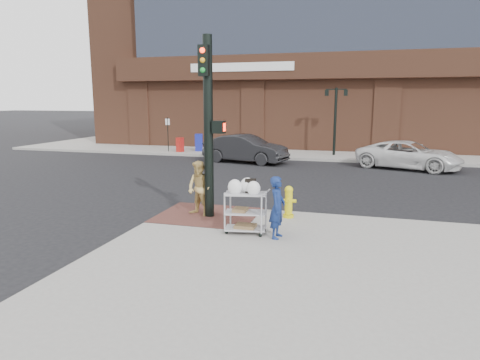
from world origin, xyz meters
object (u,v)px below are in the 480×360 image
(traffic_signal_pole, at_px, (209,122))
(woman_blue, at_px, (277,207))
(sedan_dark, at_px, (245,149))
(utility_cart, at_px, (245,209))
(pedestrian_tan, at_px, (199,189))
(lamp_post, at_px, (335,114))
(minivan_white, at_px, (409,155))
(fire_hydrant, at_px, (289,201))

(traffic_signal_pole, distance_m, woman_blue, 3.23)
(sedan_dark, height_order, utility_cart, sedan_dark)
(pedestrian_tan, bearing_deg, utility_cart, -15.15)
(sedan_dark, bearing_deg, utility_cart, -152.44)
(utility_cart, bearing_deg, sedan_dark, 105.21)
(woman_blue, relative_size, pedestrian_tan, 0.95)
(lamp_post, distance_m, minivan_white, 5.57)
(utility_cart, bearing_deg, minivan_white, 68.86)
(lamp_post, height_order, utility_cart, lamp_post)
(traffic_signal_pole, xyz_separation_m, pedestrian_tan, (-0.32, 0.04, -1.89))
(traffic_signal_pole, xyz_separation_m, minivan_white, (6.40, 11.77, -2.13))
(pedestrian_tan, bearing_deg, woman_blue, -7.84)
(traffic_signal_pole, height_order, woman_blue, traffic_signal_pole)
(lamp_post, distance_m, fire_hydrant, 14.83)
(lamp_post, relative_size, woman_blue, 2.65)
(woman_blue, bearing_deg, traffic_signal_pole, 62.81)
(sedan_dark, relative_size, minivan_white, 0.93)
(pedestrian_tan, xyz_separation_m, utility_cart, (1.70, -1.24, -0.16))
(woman_blue, height_order, utility_cart, woman_blue)
(fire_hydrant, bearing_deg, woman_blue, -88.81)
(sedan_dark, distance_m, minivan_white, 8.51)
(woman_blue, bearing_deg, lamp_post, 3.38)
(traffic_signal_pole, bearing_deg, pedestrian_tan, 173.63)
(traffic_signal_pole, relative_size, pedestrian_tan, 3.16)
(woman_blue, distance_m, pedestrian_tan, 2.89)
(fire_hydrant, bearing_deg, pedestrian_tan, -168.59)
(minivan_white, height_order, utility_cart, utility_cart)
(sedan_dark, bearing_deg, minivan_white, -76.78)
(sedan_dark, bearing_deg, woman_blue, -149.25)
(traffic_signal_pole, height_order, pedestrian_tan, traffic_signal_pole)
(fire_hydrant, bearing_deg, utility_cart, -114.45)
(utility_cart, bearing_deg, woman_blue, -10.29)
(traffic_signal_pole, bearing_deg, sedan_dark, 100.29)
(pedestrian_tan, bearing_deg, fire_hydrant, 32.33)
(traffic_signal_pole, height_order, minivan_white, traffic_signal_pole)
(utility_cart, relative_size, fire_hydrant, 1.52)
(lamp_post, xyz_separation_m, minivan_white, (3.92, -3.46, -1.92))
(lamp_post, xyz_separation_m, pedestrian_tan, (-2.80, -15.19, -1.68))
(pedestrian_tan, height_order, minivan_white, pedestrian_tan)
(pedestrian_tan, bearing_deg, traffic_signal_pole, 14.55)
(lamp_post, relative_size, traffic_signal_pole, 0.80)
(lamp_post, height_order, woman_blue, lamp_post)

